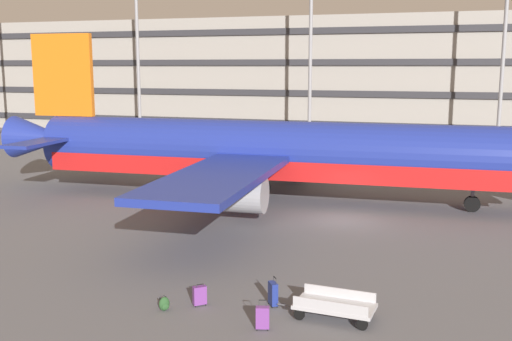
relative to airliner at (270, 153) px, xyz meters
name	(u,v)px	position (x,y,z in m)	size (l,w,h in m)	color
ground_plane	(343,220)	(5.18, -3.66, -2.96)	(600.00, 600.00, 0.00)	#5B5B60
terminal_structure	(402,77)	(5.18, 40.00, 3.95)	(155.13, 15.76, 13.81)	gray
airliner	(270,153)	(0.00, 0.00, 0.00)	(36.17, 29.14, 10.30)	navy
light_mast_left	(137,35)	(-22.29, 25.25, 8.61)	(1.80, 0.50, 19.83)	gray
light_mast_center_left	(311,16)	(-2.96, 25.25, 10.15)	(1.80, 0.50, 22.81)	gray
suitcase_navy	(200,295)	(2.30, -16.88, -2.59)	(0.49, 0.47, 0.80)	#72388C
suitcase_orange	(273,293)	(4.73, -16.14, -2.52)	(0.45, 0.51, 1.02)	navy
suitcase_black	(263,317)	(4.93, -18.09, -2.56)	(0.47, 0.34, 0.96)	#72388C
backpack_red	(164,304)	(1.32, -17.66, -2.73)	(0.43, 0.44, 0.54)	#264C26
baggage_cart	(335,306)	(6.95, -16.57, -2.54)	(3.35, 1.52, 0.82)	#B7B7BC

